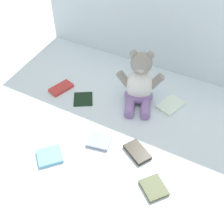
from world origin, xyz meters
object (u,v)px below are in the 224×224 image
Objects in this scene: book_case_3 at (61,88)px; book_case_4 at (137,152)px; book_case_1 at (171,105)px; book_case_6 at (154,188)px; book_case_0 at (50,156)px; book_case_5 at (99,141)px; teddy_bear at (140,84)px; book_case_2 at (83,99)px.

book_case_3 reaches higher than book_case_4.
book_case_3 is at bearing 33.80° from book_case_1.
book_case_6 is (0.13, -0.13, -0.00)m from book_case_4.
book_case_1 is (0.36, 0.56, -0.00)m from book_case_0.
book_case_1 is 1.32× the size of book_case_5.
book_case_1 is 0.50m from book_case_6.
book_case_3 is (-0.23, 0.40, 0.00)m from book_case_0.
book_case_0 is at bearing -131.11° from teddy_bear.
book_case_5 reaches higher than book_case_2.
book_case_0 is at bearing 69.47° from book_case_2.
book_case_3 reaches higher than book_case_5.
book_case_2 is at bearing 98.53° from book_case_6.
book_case_2 is 0.31m from book_case_5.
book_case_2 is 1.10× the size of book_case_6.
book_case_0 and book_case_6 have the same top height.
book_case_6 is (0.54, -0.32, 0.00)m from book_case_2.
book_case_2 is 0.15m from book_case_3.
book_case_3 is 1.25× the size of book_case_5.
book_case_2 is at bearing -84.89° from book_case_4.
book_case_3 is at bearing 174.95° from teddy_bear.
book_case_4 is 1.19× the size of book_case_5.
book_case_5 is (0.38, -0.23, -0.00)m from book_case_3.
book_case_1 is 1.05× the size of book_case_3.
book_case_2 is 0.45m from book_case_4.
book_case_5 is at bearing 80.14° from book_case_1.
book_case_0 is at bearing 137.94° from book_case_6.
book_case_6 is at bearing -80.13° from teddy_bear.
book_case_1 and book_case_6 have the same top height.
teddy_bear reaches higher than book_case_2.
teddy_bear reaches higher than book_case_5.
book_case_6 is at bearing 118.00° from book_case_2.
teddy_bear is at bearing 70.34° from book_case_6.
book_case_0 is at bearing -28.58° from book_case_4.
book_case_1 is 1.11× the size of book_case_4.
book_case_0 is 0.39m from book_case_4.
book_case_3 reaches higher than book_case_0.
book_case_6 is at bearing 120.70° from book_case_1.
book_case_4 is at bearing -87.60° from teddy_bear.
book_case_0 is 0.78× the size of book_case_1.
book_case_3 reaches higher than book_case_1.
book_case_1 is 0.44m from book_case_5.
book_case_0 is 0.40m from book_case_2.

